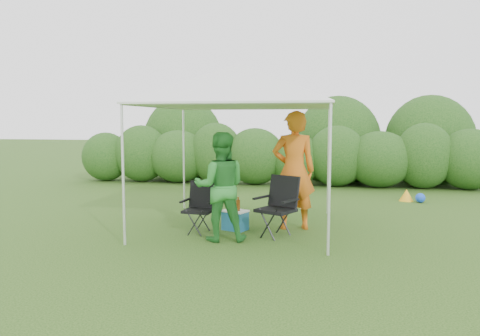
% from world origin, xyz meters
% --- Properties ---
extents(ground, '(70.00, 70.00, 0.00)m').
position_xyz_m(ground, '(0.00, 0.00, 0.00)').
color(ground, '#36591C').
extents(hedge, '(12.12, 1.53, 1.80)m').
position_xyz_m(hedge, '(0.15, 6.00, 0.83)').
color(hedge, '#2A551B').
rests_on(hedge, ground).
extents(canopy, '(3.10, 3.10, 2.83)m').
position_xyz_m(canopy, '(0.00, 0.50, 2.46)').
color(canopy, silver).
rests_on(canopy, ground).
extents(chair_right, '(0.75, 0.73, 0.97)m').
position_xyz_m(chair_right, '(0.72, -0.00, 0.55)').
color(chair_right, black).
rests_on(chair_right, ground).
extents(chair_left, '(0.56, 0.52, 0.85)m').
position_xyz_m(chair_left, '(-0.60, 0.01, 0.48)').
color(chair_left, black).
rests_on(chair_left, ground).
extents(man, '(0.82, 0.63, 2.02)m').
position_xyz_m(man, '(0.91, 0.54, 1.01)').
color(man, orange).
rests_on(man, ground).
extents(woman, '(0.94, 0.80, 1.69)m').
position_xyz_m(woman, '(-0.15, -0.46, 0.84)').
color(woman, '#297E2D').
rests_on(woman, ground).
extents(cooler, '(0.49, 0.43, 0.34)m').
position_xyz_m(cooler, '(-0.06, 0.26, 0.17)').
color(cooler, '#1B5B7F').
rests_on(cooler, ground).
extents(bottle, '(0.06, 0.06, 0.24)m').
position_xyz_m(bottle, '(0.00, 0.22, 0.46)').
color(bottle, '#592D0C').
rests_on(bottle, cooler).
extents(lawn_toy, '(0.55, 0.46, 0.27)m').
position_xyz_m(lawn_toy, '(3.38, 3.76, 0.13)').
color(lawn_toy, '#F7AC1A').
rests_on(lawn_toy, ground).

